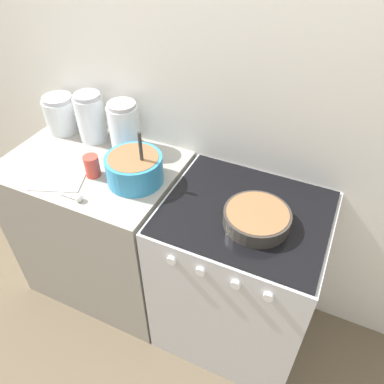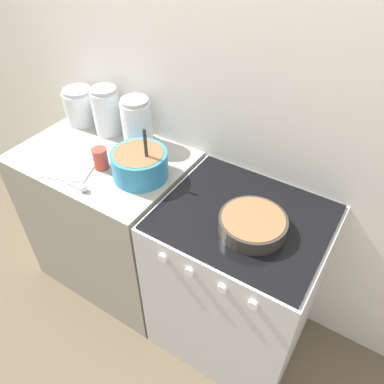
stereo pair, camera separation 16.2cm
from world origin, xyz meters
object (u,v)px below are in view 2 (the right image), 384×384
(storage_jar_middle, at_px, (107,114))
(tin_can, at_px, (100,158))
(mixing_bowl, at_px, (140,163))
(stove, at_px, (236,281))
(storage_jar_left, at_px, (81,108))
(storage_jar_right, at_px, (137,125))
(baking_pan, at_px, (253,224))

(storage_jar_middle, xyz_separation_m, tin_can, (0.19, -0.27, -0.06))
(mixing_bowl, bearing_deg, storage_jar_middle, 150.79)
(storage_jar_middle, bearing_deg, stove, -12.22)
(storage_jar_left, xyz_separation_m, storage_jar_right, (0.41, -0.00, 0.02))
(storage_jar_right, bearing_deg, tin_can, -93.13)
(mixing_bowl, bearing_deg, stove, 1.94)
(storage_jar_left, bearing_deg, tin_can, -34.39)
(tin_can, bearing_deg, storage_jar_left, 145.61)
(mixing_bowl, distance_m, storage_jar_left, 0.64)
(baking_pan, relative_size, storage_jar_right, 1.10)
(baking_pan, height_order, storage_jar_left, storage_jar_left)
(storage_jar_right, bearing_deg, storage_jar_left, 180.00)
(stove, relative_size, storage_jar_right, 3.67)
(baking_pan, distance_m, tin_can, 0.80)
(storage_jar_right, height_order, tin_can, storage_jar_right)
(baking_pan, relative_size, tin_can, 2.59)
(mixing_bowl, height_order, tin_can, mixing_bowl)
(storage_jar_middle, distance_m, storage_jar_right, 0.21)
(stove, bearing_deg, baking_pan, -42.37)
(mixing_bowl, distance_m, storage_jar_right, 0.29)
(storage_jar_left, distance_m, tin_can, 0.48)
(mixing_bowl, xyz_separation_m, baking_pan, (0.60, -0.04, -0.04))
(storage_jar_right, bearing_deg, mixing_bowl, -49.39)
(storage_jar_right, distance_m, tin_can, 0.28)
(stove, relative_size, storage_jar_left, 4.63)
(baking_pan, distance_m, storage_jar_left, 1.23)
(storage_jar_middle, relative_size, storage_jar_right, 1.02)
(tin_can, bearing_deg, storage_jar_middle, 125.11)
(storage_jar_right, bearing_deg, stove, -15.51)
(stove, distance_m, storage_jar_left, 1.28)
(baking_pan, distance_m, storage_jar_right, 0.83)
(storage_jar_left, relative_size, storage_jar_middle, 0.77)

